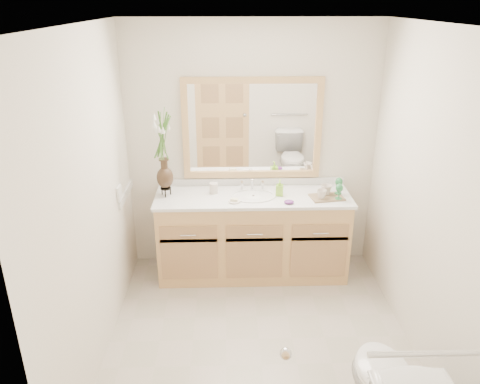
{
  "coord_description": "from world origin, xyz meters",
  "views": [
    {
      "loc": [
        -0.25,
        -3.03,
        2.54
      ],
      "look_at": [
        -0.13,
        0.65,
        1.02
      ],
      "focal_mm": 35.0,
      "sensor_mm": 36.0,
      "label": 1
    }
  ],
  "objects_px": {
    "flower_vase": "(163,143)",
    "tray": "(327,197)",
    "soap_bottle": "(280,188)",
    "tumbler": "(214,188)"
  },
  "relations": [
    {
      "from": "flower_vase",
      "to": "tray",
      "type": "distance_m",
      "value": 1.59
    },
    {
      "from": "tumbler",
      "to": "tray",
      "type": "bearing_deg",
      "value": -8.2
    },
    {
      "from": "flower_vase",
      "to": "soap_bottle",
      "type": "distance_m",
      "value": 1.16
    },
    {
      "from": "soap_bottle",
      "to": "tumbler",
      "type": "bearing_deg",
      "value": -175.61
    },
    {
      "from": "soap_bottle",
      "to": "tray",
      "type": "height_order",
      "value": "soap_bottle"
    },
    {
      "from": "flower_vase",
      "to": "tray",
      "type": "bearing_deg",
      "value": -4.12
    },
    {
      "from": "flower_vase",
      "to": "tumbler",
      "type": "xyz_separation_m",
      "value": [
        0.45,
        0.04,
        -0.46
      ]
    },
    {
      "from": "tumbler",
      "to": "tray",
      "type": "height_order",
      "value": "tumbler"
    },
    {
      "from": "tumbler",
      "to": "soap_bottle",
      "type": "height_order",
      "value": "soap_bottle"
    },
    {
      "from": "flower_vase",
      "to": "tumbler",
      "type": "height_order",
      "value": "flower_vase"
    }
  ]
}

